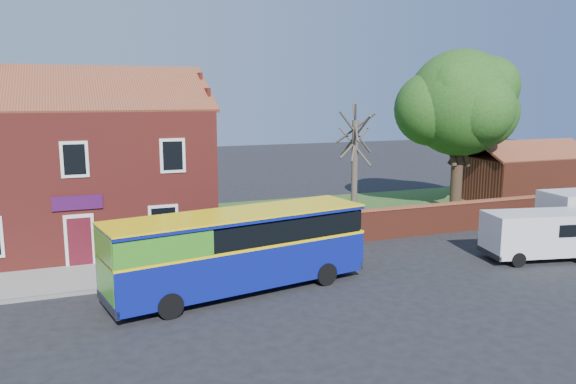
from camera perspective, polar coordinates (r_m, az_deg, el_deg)
name	(u,v)px	position (r m, az deg, el deg)	size (l,w,h in m)	color
ground	(301,307)	(19.77, 1.38, -11.57)	(120.00, 120.00, 0.00)	black
pavement	(82,278)	(23.85, -20.16, -8.23)	(18.00, 3.50, 0.12)	gray
kerb	(83,292)	(22.18, -20.07, -9.56)	(18.00, 0.15, 0.14)	slate
grass_strip	(412,208)	(36.79, 12.44, -1.64)	(26.00, 12.00, 0.04)	#426B28
shop_building	(75,175)	(28.74, -20.84, 1.62)	(12.30, 8.13, 10.50)	maroon
boundary_wall	(475,215)	(31.92, 18.42, -2.22)	(22.00, 0.38, 1.60)	maroon
outbuilding	(523,177)	(42.13, 22.80, 1.46)	(8.20, 5.06, 4.17)	maroon
bus	(231,248)	(20.67, -5.77, -5.69)	(10.07, 4.24, 2.98)	navy
van_near	(541,233)	(27.19, 24.28, -3.83)	(5.14, 2.88, 2.13)	silver
large_tree	(459,106)	(36.21, 17.02, 8.32)	(8.14, 6.44, 9.93)	black
bare_tree	(355,169)	(29.95, 6.77, 2.30)	(2.41, 2.88, 6.44)	#4C4238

